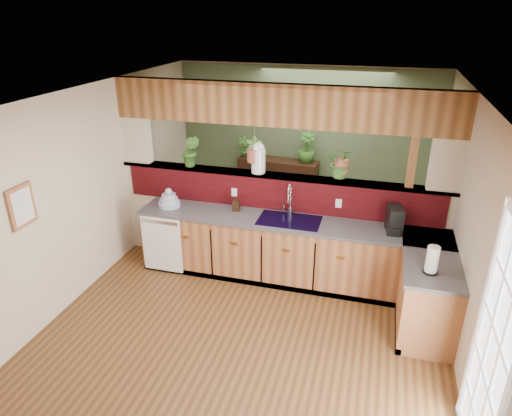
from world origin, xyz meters
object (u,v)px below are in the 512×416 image
(paper_towel, at_px, (432,260))
(glass_jar, at_px, (258,158))
(dish_stack, at_px, (169,201))
(soap_dispenser, at_px, (236,204))
(shelving_console, at_px, (278,185))
(faucet, at_px, (290,198))
(coffee_maker, at_px, (394,221))

(paper_towel, height_order, glass_jar, glass_jar)
(dish_stack, distance_m, paper_towel, 3.53)
(soap_dispenser, height_order, shelving_console, soap_dispenser)
(dish_stack, relative_size, paper_towel, 0.93)
(soap_dispenser, xyz_separation_m, paper_towel, (2.47, -0.98, 0.05))
(faucet, height_order, glass_jar, glass_jar)
(dish_stack, xyz_separation_m, coffee_maker, (3.04, 0.02, 0.07))
(glass_jar, relative_size, shelving_console, 0.30)
(faucet, height_order, coffee_maker, faucet)
(shelving_console, bearing_deg, faucet, -68.60)
(paper_towel, bearing_deg, coffee_maker, 113.21)
(glass_jar, bearing_deg, faucet, -24.02)
(dish_stack, bearing_deg, coffee_maker, 0.40)
(paper_towel, relative_size, glass_jar, 0.78)
(dish_stack, distance_m, shelving_console, 2.54)
(dish_stack, xyz_separation_m, shelving_console, (1.04, 2.27, -0.48))
(paper_towel, bearing_deg, faucet, 149.56)
(dish_stack, bearing_deg, paper_towel, -14.23)
(shelving_console, bearing_deg, dish_stack, -110.19)
(soap_dispenser, bearing_deg, shelving_console, 87.59)
(coffee_maker, height_order, shelving_console, coffee_maker)
(dish_stack, bearing_deg, glass_jar, 17.23)
(faucet, bearing_deg, paper_towel, -30.44)
(paper_towel, relative_size, shelving_console, 0.23)
(dish_stack, height_order, glass_jar, glass_jar)
(dish_stack, relative_size, coffee_maker, 0.94)
(glass_jar, xyz_separation_m, shelving_console, (-0.16, 1.90, -1.10))
(soap_dispenser, bearing_deg, paper_towel, -21.64)
(soap_dispenser, xyz_separation_m, coffee_maker, (2.09, -0.09, 0.05))
(faucet, xyz_separation_m, glass_jar, (-0.49, 0.22, 0.45))
(glass_jar, bearing_deg, shelving_console, 94.68)
(dish_stack, bearing_deg, soap_dispenser, 6.79)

